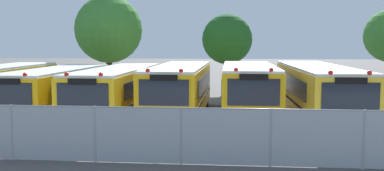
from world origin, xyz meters
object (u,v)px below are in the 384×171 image
object	(u,v)px
school_bus_1	(57,90)
tree_1	(109,30)
school_bus_2	(119,90)
school_bus_3	(180,89)
school_bus_5	(316,90)
school_bus_4	(248,89)
tree_2	(227,40)

from	to	relation	value
school_bus_1	tree_1	size ratio (longest dim) A/B	1.38
school_bus_2	school_bus_3	size ratio (longest dim) A/B	1.05
school_bus_1	tree_1	bearing A→B (deg)	-87.98
school_bus_5	tree_1	distance (m)	17.16
school_bus_4	tree_2	distance (m)	11.17
school_bus_2	school_bus_5	size ratio (longest dim) A/B	0.91
school_bus_2	tree_2	xyz separation A→B (m)	(5.24, 10.75, 2.55)
school_bus_2	tree_2	world-z (taller)	tree_2
school_bus_2	school_bus_4	xyz separation A→B (m)	(6.48, -0.08, 0.09)
school_bus_4	tree_2	size ratio (longest dim) A/B	1.61
school_bus_1	school_bus_2	world-z (taller)	school_bus_2
school_bus_2	school_bus_5	xyz separation A→B (m)	(9.72, -0.08, 0.08)
school_bus_1	school_bus_4	size ratio (longest dim) A/B	1.06
school_bus_4	tree_1	bearing A→B (deg)	-47.01
tree_2	school_bus_5	bearing A→B (deg)	-67.52
school_bus_2	school_bus_4	bearing A→B (deg)	179.63
school_bus_3	tree_2	world-z (taller)	tree_2
school_bus_2	school_bus_4	world-z (taller)	school_bus_4
school_bus_5	tree_1	xyz separation A→B (m)	(-13.19, 10.49, 3.22)
school_bus_5	school_bus_2	bearing A→B (deg)	-1.65
school_bus_1	school_bus_4	world-z (taller)	school_bus_4
school_bus_5	tree_2	xyz separation A→B (m)	(-4.48, 10.83, 2.47)
tree_1	tree_2	bearing A→B (deg)	2.27
school_bus_2	school_bus_4	distance (m)	6.48
school_bus_1	school_bus_3	size ratio (longest dim) A/B	0.98
school_bus_3	school_bus_4	world-z (taller)	school_bus_4
tree_1	school_bus_3	bearing A→B (deg)	-57.46
school_bus_5	school_bus_1	bearing A→B (deg)	-1.29
school_bus_5	school_bus_4	bearing A→B (deg)	-1.27
school_bus_4	tree_1	size ratio (longest dim) A/B	1.30
school_bus_3	school_bus_5	size ratio (longest dim) A/B	0.87
tree_2	tree_1	bearing A→B (deg)	-177.73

